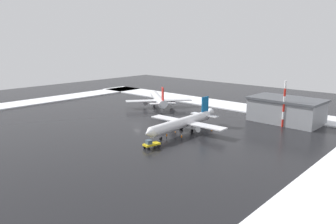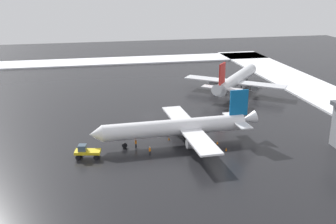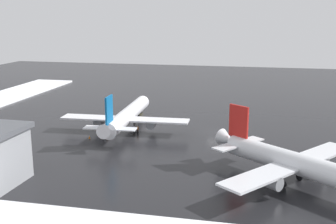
# 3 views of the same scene
# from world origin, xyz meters

# --- Properties ---
(ground_plane) EXTENTS (240.00, 240.00, 0.00)m
(ground_plane) POSITION_xyz_m (0.00, 0.00, 0.00)
(ground_plane) COLOR black
(snow_bank_far) EXTENTS (152.00, 16.00, 0.51)m
(snow_bank_far) POSITION_xyz_m (0.00, -50.00, 0.26)
(snow_bank_far) COLOR white
(snow_bank_far) RESTS_ON ground_plane
(snow_bank_right) EXTENTS (14.00, 116.00, 0.51)m
(snow_bank_right) POSITION_xyz_m (67.00, 0.00, 0.26)
(snow_bank_right) COLOR white
(snow_bank_right) RESTS_ON ground_plane
(airplane_parked_portside) EXTENTS (27.98, 33.79, 10.04)m
(airplane_parked_portside) POSITION_xyz_m (-18.78, -2.75, 3.32)
(airplane_parked_portside) COLOR white
(airplane_parked_portside) RESTS_ON ground_plane
(airplane_distant_tail) EXTENTS (29.37, 26.17, 10.38)m
(airplane_distant_tail) POSITION_xyz_m (16.42, -27.86, 3.43)
(airplane_distant_tail) COLOR silver
(airplane_distant_tail) RESTS_ON ground_plane
(pushback_tug) EXTENTS (3.06, 4.94, 2.50)m
(pushback_tug) POSITION_xyz_m (-22.34, 15.28, 1.28)
(pushback_tug) COLOR gold
(pushback_tug) RESTS_ON ground_plane
(ground_crew_mid_apron) EXTENTS (0.36, 0.36, 1.71)m
(ground_crew_mid_apron) POSITION_xyz_m (-23.69, 3.82, 0.97)
(ground_crew_mid_apron) COLOR black
(ground_crew_mid_apron) RESTS_ON ground_plane
(ground_crew_by_nose_gear) EXTENTS (0.36, 0.36, 1.71)m
(ground_crew_by_nose_gear) POSITION_xyz_m (-19.58, 5.86, 0.97)
(ground_crew_by_nose_gear) COLOR black
(ground_crew_by_nose_gear) RESTS_ON ground_plane
(ground_crew_near_tug) EXTENTS (0.36, 0.36, 1.71)m
(ground_crew_near_tug) POSITION_xyz_m (-15.75, -4.92, 0.97)
(ground_crew_near_tug) COLOR black
(ground_crew_near_tug) RESTS_ON ground_plane
(antenna_mast) EXTENTS (0.70, 0.70, 15.92)m
(antenna_mast) POSITION_xyz_m (-39.38, -31.20, 7.96)
(antenna_mast) COLOR red
(antenna_mast) RESTS_ON ground_plane
(cargo_hangar) EXTENTS (25.47, 15.80, 8.80)m
(cargo_hangar) POSITION_xyz_m (-37.41, -38.30, 4.44)
(cargo_hangar) COLOR gray
(cargo_hangar) RESTS_ON ground_plane
(traffic_cone_near_nose) EXTENTS (0.36, 0.36, 0.55)m
(traffic_cone_near_nose) POSITION_xyz_m (-16.88, -1.20, 0.28)
(traffic_cone_near_nose) COLOR orange
(traffic_cone_near_nose) RESTS_ON ground_plane
(traffic_cone_mid_line) EXTENTS (0.36, 0.36, 0.55)m
(traffic_cone_mid_line) POSITION_xyz_m (-24.45, -10.67, 0.28)
(traffic_cone_mid_line) COLOR orange
(traffic_cone_mid_line) RESTS_ON ground_plane
(traffic_cone_wingtip_side) EXTENTS (0.36, 0.36, 0.55)m
(traffic_cone_wingtip_side) POSITION_xyz_m (-20.87, -10.09, 0.28)
(traffic_cone_wingtip_side) COLOR orange
(traffic_cone_wingtip_side) RESTS_ON ground_plane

